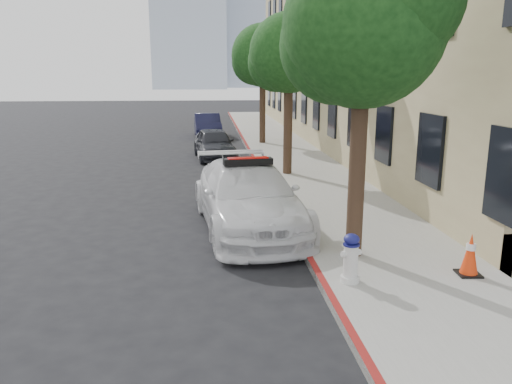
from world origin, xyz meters
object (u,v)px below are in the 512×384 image
(police_car, at_px, (248,197))
(parked_car_mid, at_px, (214,144))
(parked_car_far, at_px, (207,125))
(traffic_cone, at_px, (470,254))
(fire_hydrant, at_px, (351,259))

(police_car, height_order, parked_car_mid, police_car)
(police_car, bearing_deg, parked_car_far, 86.52)
(parked_car_mid, bearing_deg, parked_car_far, 85.57)
(police_car, xyz_separation_m, parked_car_far, (-0.92, 17.47, -0.09))
(traffic_cone, bearing_deg, fire_hydrant, -177.22)
(police_car, relative_size, fire_hydrant, 6.58)
(parked_car_far, xyz_separation_m, traffic_cone, (4.38, -20.89, -0.15))
(parked_car_mid, xyz_separation_m, parked_car_far, (-0.29, 7.58, 0.02))
(police_car, bearing_deg, parked_car_mid, 87.17)
(parked_car_mid, bearing_deg, fire_hydrant, -88.03)
(fire_hydrant, distance_m, traffic_cone, 2.08)
(parked_car_far, relative_size, traffic_cone, 5.52)
(police_car, relative_size, parked_car_mid, 1.43)
(police_car, relative_size, parked_car_far, 1.34)
(police_car, xyz_separation_m, traffic_cone, (3.46, -3.42, -0.24))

